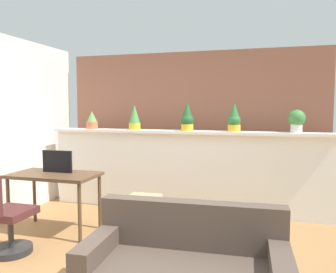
% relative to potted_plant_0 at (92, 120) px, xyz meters
% --- Properties ---
extents(ground_plane, '(12.00, 12.00, 0.00)m').
position_rel_potted_plant_0_xyz_m(ground_plane, '(1.53, -1.96, -1.38)').
color(ground_plane, '#9E7042').
extents(divider_wall, '(4.29, 0.16, 1.20)m').
position_rel_potted_plant_0_xyz_m(divider_wall, '(1.53, 0.04, -0.78)').
color(divider_wall, white).
rests_on(divider_wall, ground).
extents(plant_shelf, '(4.29, 0.29, 0.04)m').
position_rel_potted_plant_0_xyz_m(plant_shelf, '(1.53, 0.00, -0.16)').
color(plant_shelf, white).
rests_on(plant_shelf, divider_wall).
extents(brick_wall_behind, '(4.29, 0.10, 2.50)m').
position_rel_potted_plant_0_xyz_m(brick_wall_behind, '(1.53, 0.64, -0.13)').
color(brick_wall_behind, '#935B47').
rests_on(brick_wall_behind, ground).
extents(potted_plant_0, '(0.18, 0.18, 0.29)m').
position_rel_potted_plant_0_xyz_m(potted_plant_0, '(0.00, 0.00, 0.00)').
color(potted_plant_0, '#C66B42').
rests_on(potted_plant_0, plant_shelf).
extents(potted_plant_1, '(0.18, 0.18, 0.39)m').
position_rel_potted_plant_0_xyz_m(potted_plant_1, '(0.74, -0.02, 0.05)').
color(potted_plant_1, gold).
rests_on(potted_plant_1, plant_shelf).
extents(potted_plant_2, '(0.19, 0.19, 0.43)m').
position_rel_potted_plant_0_xyz_m(potted_plant_2, '(1.58, -0.02, 0.05)').
color(potted_plant_2, gold).
rests_on(potted_plant_2, plant_shelf).
extents(potted_plant_3, '(0.18, 0.18, 0.41)m').
position_rel_potted_plant_0_xyz_m(potted_plant_3, '(2.27, -0.00, 0.05)').
color(potted_plant_3, gold).
rests_on(potted_plant_3, plant_shelf).
extents(potted_plant_4, '(0.23, 0.23, 0.31)m').
position_rel_potted_plant_0_xyz_m(potted_plant_4, '(3.11, 0.03, 0.03)').
color(potted_plant_4, silver).
rests_on(potted_plant_4, plant_shelf).
extents(desk, '(1.10, 0.60, 0.75)m').
position_rel_potted_plant_0_xyz_m(desk, '(0.13, -1.25, -0.71)').
color(desk, brown).
rests_on(desk, ground).
extents(tv_monitor, '(0.41, 0.04, 0.28)m').
position_rel_potted_plant_0_xyz_m(tv_monitor, '(0.13, -1.17, -0.49)').
color(tv_monitor, black).
rests_on(tv_monitor, desk).
extents(office_chair, '(0.52, 0.52, 0.91)m').
position_rel_potted_plant_0_xyz_m(office_chair, '(0.04, -2.02, -0.99)').
color(office_chair, '#262628').
rests_on(office_chair, ground).
extents(side_cube_shelf, '(0.40, 0.41, 0.50)m').
position_rel_potted_plant_0_xyz_m(side_cube_shelf, '(1.28, -1.13, -1.13)').
color(side_cube_shelf, tan).
rests_on(side_cube_shelf, ground).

